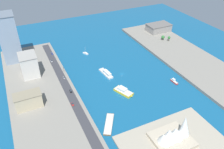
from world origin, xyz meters
name	(u,v)px	position (x,y,z in m)	size (l,w,h in m)	color
ground_plane	(122,74)	(0.00, 0.00, 0.00)	(440.00, 440.00, 0.00)	#145684
quay_west	(184,56)	(-97.56, 0.00, 1.65)	(70.00, 240.00, 3.30)	gray
quay_east	(42,94)	(97.56, 0.00, 1.65)	(70.00, 240.00, 3.30)	gray
peninsula_point	(171,141)	(10.34, 112.36, 1.00)	(88.55, 51.70, 2.00)	#A89E89
road_strip	(66,86)	(70.68, 0.00, 3.37)	(9.01, 228.00, 0.15)	#38383D
ferry_yellow_fast	(123,91)	(15.78, 34.17, 2.14)	(16.60, 24.10, 5.92)	yellow
tugboat_red	(174,81)	(-47.39, 42.57, 1.47)	(3.42, 12.24, 4.22)	red
sailboat_small_white	(86,53)	(23.05, -67.90, 0.98)	(6.53, 9.81, 10.84)	white
ferry_white_commuter	(106,73)	(18.10, -6.57, 2.09)	(9.21, 26.48, 5.50)	silver
barge_flat_brown	(109,123)	(49.56, 69.64, 1.16)	(20.40, 27.16, 3.24)	brown
office_block_beige	(28,100)	(112.88, 16.73, 10.99)	(26.53, 14.84, 15.32)	#C6B793
carpark_squat_concrete	(159,28)	(-114.02, -85.44, 9.27)	(38.77, 25.13, 11.89)	gray
hotel_broad_white	(29,65)	(102.35, -41.33, 16.88)	(19.67, 24.97, 27.11)	silver
tower_tall_glass	(9,38)	(116.50, -88.65, 34.60)	(23.51, 27.51, 62.54)	#8C9EB2
hatchback_blue	(52,53)	(67.45, -81.68, 4.22)	(1.96, 5.03, 1.55)	black
pickup_red	(72,104)	(73.53, 33.05, 4.18)	(2.07, 5.07, 1.47)	black
sedan_silver	(64,78)	(68.56, -16.51, 4.25)	(1.94, 4.66, 1.65)	black
van_white	(52,61)	(72.94, -60.85, 4.17)	(1.81, 4.27, 1.47)	black
suv_black	(71,91)	(68.87, 11.74, 4.21)	(2.05, 5.09, 1.58)	black
traffic_light_waterfront	(64,69)	(64.97, -30.00, 7.64)	(0.36, 0.36, 6.50)	black
opera_landmark	(173,135)	(9.70, 112.36, 9.45)	(33.19, 29.62, 23.78)	#BCAD93
park_tree_cluster	(165,37)	(-101.82, -50.35, 8.43)	(11.25, 11.48, 7.69)	brown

